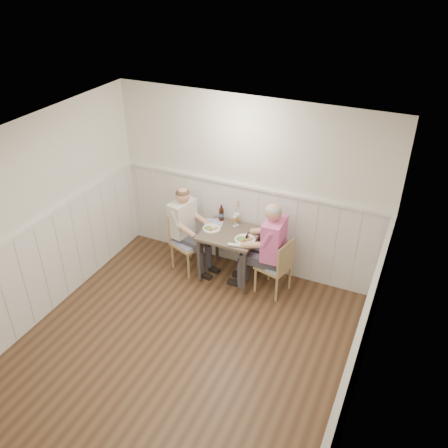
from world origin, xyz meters
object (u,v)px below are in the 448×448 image
object	(u,v)px
chair_left	(186,239)
grass_vase	(236,213)
man_in_pink	(270,255)
diner_cream	(185,233)
dining_table	(230,239)
beer_bottle	(221,214)
chair_right	(277,265)

from	to	relation	value
chair_left	grass_vase	bearing A→B (deg)	25.02
chair_left	man_in_pink	bearing A→B (deg)	-0.27
man_in_pink	diner_cream	distance (m)	1.35
dining_table	diner_cream	xyz separation A→B (m)	(-0.72, -0.01, -0.09)
beer_bottle	grass_vase	world-z (taller)	grass_vase
chair_right	beer_bottle	xyz separation A→B (m)	(-0.99, 0.33, 0.40)
chair_left	chair_right	bearing A→B (deg)	-1.03
dining_table	beer_bottle	distance (m)	0.42
chair_right	beer_bottle	distance (m)	1.12
dining_table	beer_bottle	world-z (taller)	beer_bottle
man_in_pink	beer_bottle	bearing A→B (deg)	160.59
dining_table	man_in_pink	bearing A→B (deg)	-4.89
diner_cream	beer_bottle	world-z (taller)	diner_cream
chair_right	grass_vase	size ratio (longest dim) A/B	2.11
chair_left	man_in_pink	xyz separation A→B (m)	(1.31, -0.01, 0.10)
beer_bottle	grass_vase	distance (m)	0.24
man_in_pink	diner_cream	xyz separation A→B (m)	(-1.34, 0.05, -0.04)
man_in_pink	grass_vase	bearing A→B (deg)	154.22
beer_bottle	man_in_pink	bearing A→B (deg)	-19.41
chair_right	man_in_pink	size ratio (longest dim) A/B	0.62
dining_table	grass_vase	distance (m)	0.39
dining_table	grass_vase	xyz separation A→B (m)	(-0.02, 0.26, 0.29)
man_in_pink	diner_cream	world-z (taller)	man_in_pink
dining_table	diner_cream	size ratio (longest dim) A/B	0.60
dining_table	chair_right	size ratio (longest dim) A/B	0.92
man_in_pink	beer_bottle	world-z (taller)	man_in_pink
chair_left	grass_vase	world-z (taller)	grass_vase
beer_bottle	chair_right	bearing A→B (deg)	-18.31
chair_right	chair_left	world-z (taller)	chair_left
beer_bottle	grass_vase	size ratio (longest dim) A/B	0.63
beer_bottle	dining_table	bearing A→B (deg)	-45.47
chair_left	grass_vase	xyz separation A→B (m)	(0.66, 0.31, 0.45)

